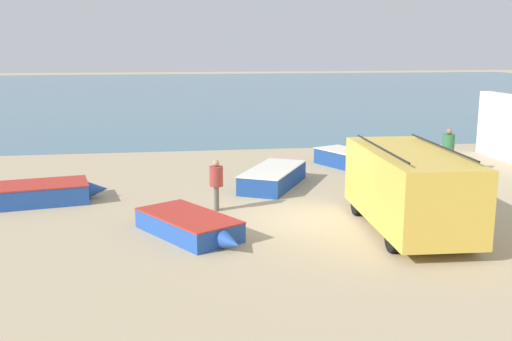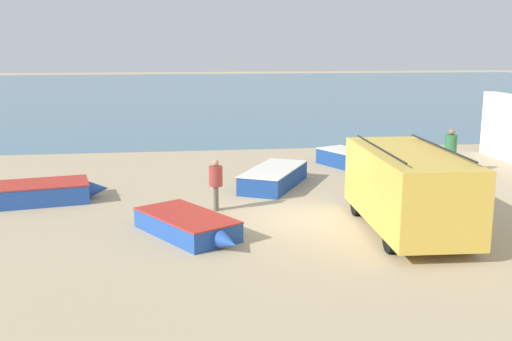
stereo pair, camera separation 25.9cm
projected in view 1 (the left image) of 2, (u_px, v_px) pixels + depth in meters
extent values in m
plane|color=tan|center=(299.00, 218.00, 17.61)|extent=(200.00, 200.00, 0.00)
cube|color=#477084|center=(198.00, 90.00, 67.91)|extent=(120.00, 80.00, 0.01)
cube|color=gold|center=(409.00, 186.00, 16.19)|extent=(2.44, 5.47, 1.92)
cube|color=black|center=(378.00, 183.00, 18.95)|extent=(1.99, 0.20, 0.87)
cube|color=#1E232D|center=(380.00, 149.00, 18.65)|extent=(1.90, 0.16, 0.62)
cylinder|color=black|center=(357.00, 202.00, 17.89)|extent=(0.26, 0.77, 0.76)
cylinder|color=black|center=(419.00, 201.00, 18.08)|extent=(0.26, 0.77, 0.76)
cylinder|color=black|center=(393.00, 237.00, 14.65)|extent=(0.26, 0.77, 0.76)
cylinder|color=black|center=(468.00, 235.00, 14.84)|extent=(0.26, 0.77, 0.76)
cylinder|color=black|center=(380.00, 148.00, 15.88)|extent=(0.28, 4.39, 0.05)
cylinder|color=black|center=(442.00, 147.00, 16.05)|extent=(0.28, 4.39, 0.05)
cube|color=navy|center=(354.00, 161.00, 24.70)|extent=(2.74, 3.86, 0.64)
cone|color=navy|center=(394.00, 170.00, 22.88)|extent=(0.89, 0.98, 0.61)
cube|color=silver|center=(354.00, 155.00, 24.64)|extent=(1.22, 0.70, 0.05)
cube|color=silver|center=(355.00, 152.00, 24.63)|extent=(2.76, 3.90, 0.04)
cube|color=navy|center=(273.00, 178.00, 21.52)|extent=(2.99, 3.87, 0.64)
cone|color=navy|center=(290.00, 166.00, 23.55)|extent=(0.91, 0.98, 0.60)
cube|color=silver|center=(273.00, 171.00, 21.46)|extent=(1.29, 0.81, 0.05)
cube|color=silver|center=(273.00, 169.00, 21.45)|extent=(3.02, 3.91, 0.04)
cube|color=#234CA3|center=(188.00, 225.00, 16.03)|extent=(2.87, 3.37, 0.51)
cone|color=#234CA3|center=(230.00, 242.00, 14.64)|extent=(0.76, 0.82, 0.49)
cube|color=#B22D23|center=(188.00, 219.00, 15.99)|extent=(1.29, 0.89, 0.05)
cube|color=#B22D23|center=(188.00, 215.00, 15.97)|extent=(2.90, 3.41, 0.04)
cube|color=#234CA3|center=(39.00, 194.00, 19.27)|extent=(3.29, 2.24, 0.60)
cone|color=#234CA3|center=(98.00, 189.00, 19.88)|extent=(0.76, 0.69, 0.57)
cube|color=#B22D23|center=(38.00, 187.00, 19.22)|extent=(0.50, 1.57, 0.05)
cube|color=#B22D23|center=(38.00, 184.00, 19.20)|extent=(3.32, 2.27, 0.04)
cylinder|color=#5B564C|center=(217.00, 197.00, 18.45)|extent=(0.14, 0.14, 0.77)
cylinder|color=#5B564C|center=(216.00, 199.00, 18.30)|extent=(0.14, 0.14, 0.77)
cylinder|color=#993833|center=(216.00, 176.00, 18.23)|extent=(0.42, 0.42, 0.61)
sphere|color=tan|center=(216.00, 163.00, 18.15)|extent=(0.21, 0.21, 0.21)
cylinder|color=#5B564C|center=(446.00, 162.00, 23.82)|extent=(0.16, 0.16, 0.86)
cylinder|color=#5B564C|center=(449.00, 162.00, 23.93)|extent=(0.16, 0.16, 0.86)
cylinder|color=#2D6B3D|center=(449.00, 143.00, 23.72)|extent=(0.46, 0.46, 0.68)
sphere|color=#8C664C|center=(449.00, 132.00, 23.63)|extent=(0.23, 0.23, 0.23)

